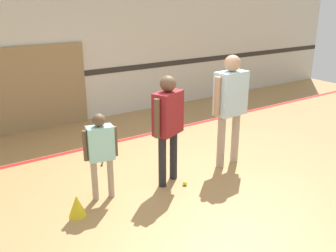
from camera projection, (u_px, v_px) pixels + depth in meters
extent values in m
plane|color=#A87F4C|center=(168.00, 185.00, 5.33)|extent=(16.00, 16.00, 0.00)
cube|color=beige|center=(71.00, 46.00, 7.54)|extent=(16.00, 0.06, 3.20)
cube|color=#2D2823|center=(74.00, 75.00, 7.71)|extent=(16.00, 0.01, 0.12)
cube|color=#93754C|center=(34.00, 89.00, 7.30)|extent=(2.09, 0.05, 1.68)
cube|color=red|center=(109.00, 143.00, 6.85)|extent=(14.40, 0.10, 0.01)
cylinder|color=#232328|center=(162.00, 162.00, 5.20)|extent=(0.11, 0.11, 0.75)
cylinder|color=#232328|center=(173.00, 155.00, 5.43)|extent=(0.11, 0.11, 0.75)
cube|color=maroon|center=(168.00, 113.00, 5.09)|extent=(0.50, 0.39, 0.59)
sphere|color=brown|center=(168.00, 84.00, 4.96)|extent=(0.22, 0.22, 0.22)
cylinder|color=brown|center=(157.00, 118.00, 4.89)|extent=(0.08, 0.08, 0.53)
cylinder|color=brown|center=(178.00, 109.00, 5.30)|extent=(0.08, 0.08, 0.53)
cylinder|color=tan|center=(95.00, 180.00, 4.87)|extent=(0.08, 0.08, 0.57)
cylinder|color=tan|center=(111.00, 177.00, 4.95)|extent=(0.08, 0.08, 0.57)
cube|color=#99D8D1|center=(100.00, 143.00, 4.75)|extent=(0.36, 0.24, 0.45)
sphere|color=brown|center=(99.00, 120.00, 4.65)|extent=(0.16, 0.16, 0.16)
cylinder|color=brown|center=(85.00, 146.00, 4.67)|extent=(0.06, 0.06, 0.40)
cylinder|color=brown|center=(115.00, 141.00, 4.82)|extent=(0.06, 0.06, 0.40)
cylinder|color=tan|center=(235.00, 137.00, 5.97)|extent=(0.12, 0.12, 0.84)
cylinder|color=tan|center=(221.00, 142.00, 5.79)|extent=(0.12, 0.12, 0.84)
cube|color=silver|center=(231.00, 93.00, 5.63)|extent=(0.50, 0.30, 0.66)
sphere|color=tan|center=(233.00, 63.00, 5.49)|extent=(0.24, 0.24, 0.24)
cylinder|color=tan|center=(244.00, 91.00, 5.80)|extent=(0.09, 0.09, 0.59)
cylinder|color=tan|center=(217.00, 97.00, 5.47)|extent=(0.09, 0.09, 0.59)
torus|color=#C6D838|center=(104.00, 156.00, 6.27)|extent=(0.42, 0.42, 0.02)
cylinder|color=silver|center=(104.00, 156.00, 6.27)|extent=(0.26, 0.26, 0.01)
cylinder|color=black|center=(102.00, 163.00, 6.03)|extent=(0.13, 0.19, 0.02)
sphere|color=black|center=(102.00, 166.00, 5.93)|extent=(0.03, 0.03, 0.03)
sphere|color=#CCE038|center=(185.00, 183.00, 5.33)|extent=(0.07, 0.07, 0.07)
sphere|color=#CCE038|center=(94.00, 152.00, 6.37)|extent=(0.07, 0.07, 0.07)
cone|color=yellow|center=(77.00, 206.00, 4.55)|extent=(0.22, 0.22, 0.28)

